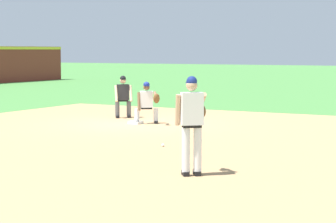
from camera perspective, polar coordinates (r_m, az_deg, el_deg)
The scene contains 7 objects.
ground_plane at distance 20.77m, azimuth -2.84°, elevation -1.09°, with size 160.00×160.00×0.00m, color #47843D.
infield_dirt_patch at distance 16.48m, azimuth -1.02°, elevation -2.76°, with size 18.00×18.00×0.01m, color tan.
first_base_bag at distance 20.76m, azimuth -2.84°, elevation -0.97°, with size 0.38×0.38×0.09m, color white.
baseball at distance 15.88m, azimuth -0.44°, elevation -2.95°, with size 0.07×0.07×0.07m, color white.
pitcher at distance 12.13m, azimuth 2.12°, elevation -0.68°, with size 0.85×0.57×1.86m.
first_baseman at distance 20.68m, azimuth -1.81°, elevation 0.92°, with size 0.79×1.06×1.34m.
umpire at distance 22.58m, azimuth -3.93°, elevation 1.44°, with size 0.66×0.68×1.46m.
Camera 1 is at (-17.57, -10.83, 2.34)m, focal length 70.00 mm.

